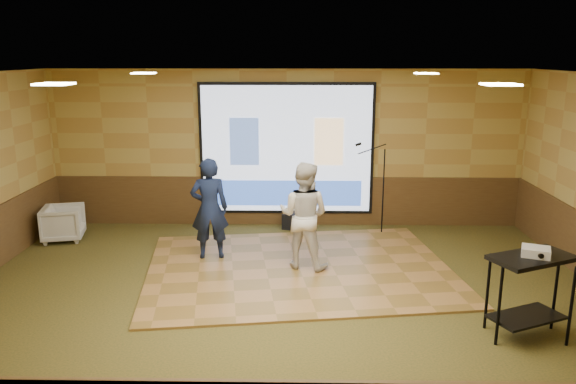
{
  "coord_description": "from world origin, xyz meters",
  "views": [
    {
      "loc": [
        0.23,
        -7.11,
        3.26
      ],
      "look_at": [
        0.08,
        0.85,
        1.3
      ],
      "focal_mm": 35.0,
      "sensor_mm": 36.0,
      "label": 1
    }
  ],
  "objects_px": {
    "av_table": "(530,280)",
    "projector": "(536,252)",
    "banquet_chair": "(63,223)",
    "dance_floor": "(299,268)",
    "projector_screen": "(287,151)",
    "player_left": "(209,208)",
    "player_right": "(304,215)",
    "mic_stand": "(379,208)",
    "duffel_bag": "(296,221)"
  },
  "relations": [
    {
      "from": "av_table",
      "to": "projector",
      "type": "xyz_separation_m",
      "value": [
        0.03,
        -0.0,
        0.35
      ]
    },
    {
      "from": "banquet_chair",
      "to": "dance_floor",
      "type": "bearing_deg",
      "value": -119.84
    },
    {
      "from": "projector_screen",
      "to": "projector",
      "type": "relative_size",
      "value": 10.9
    },
    {
      "from": "dance_floor",
      "to": "player_left",
      "type": "relative_size",
      "value": 2.82
    },
    {
      "from": "player_right",
      "to": "mic_stand",
      "type": "distance_m",
      "value": 2.29
    },
    {
      "from": "dance_floor",
      "to": "player_left",
      "type": "height_order",
      "value": "player_left"
    },
    {
      "from": "av_table",
      "to": "player_right",
      "type": "bearing_deg",
      "value": 140.57
    },
    {
      "from": "dance_floor",
      "to": "banquet_chair",
      "type": "relative_size",
      "value": 6.7
    },
    {
      "from": "mic_stand",
      "to": "player_left",
      "type": "bearing_deg",
      "value": -142.04
    },
    {
      "from": "projector_screen",
      "to": "av_table",
      "type": "bearing_deg",
      "value": -56.63
    },
    {
      "from": "projector_screen",
      "to": "dance_floor",
      "type": "height_order",
      "value": "projector_screen"
    },
    {
      "from": "banquet_chair",
      "to": "projector_screen",
      "type": "bearing_deg",
      "value": -88.1
    },
    {
      "from": "player_left",
      "to": "mic_stand",
      "type": "relative_size",
      "value": 0.95
    },
    {
      "from": "av_table",
      "to": "projector",
      "type": "relative_size",
      "value": 3.33
    },
    {
      "from": "projector_screen",
      "to": "player_right",
      "type": "xyz_separation_m",
      "value": [
        0.31,
        -2.29,
        -0.61
      ]
    },
    {
      "from": "player_right",
      "to": "banquet_chair",
      "type": "xyz_separation_m",
      "value": [
        -4.3,
        1.29,
        -0.55
      ]
    },
    {
      "from": "av_table",
      "to": "projector_screen",
      "type": "bearing_deg",
      "value": 123.37
    },
    {
      "from": "banquet_chair",
      "to": "duffel_bag",
      "type": "xyz_separation_m",
      "value": [
        4.17,
        0.76,
        -0.16
      ]
    },
    {
      "from": "player_right",
      "to": "av_table",
      "type": "xyz_separation_m",
      "value": [
        2.61,
        -2.14,
        -0.14
      ]
    },
    {
      "from": "banquet_chair",
      "to": "player_right",
      "type": "bearing_deg",
      "value": -118.89
    },
    {
      "from": "dance_floor",
      "to": "player_right",
      "type": "bearing_deg",
      "value": 40.2
    },
    {
      "from": "player_left",
      "to": "player_right",
      "type": "distance_m",
      "value": 1.56
    },
    {
      "from": "dance_floor",
      "to": "duffel_bag",
      "type": "bearing_deg",
      "value": 91.49
    },
    {
      "from": "dance_floor",
      "to": "av_table",
      "type": "relative_size",
      "value": 4.58
    },
    {
      "from": "projector_screen",
      "to": "projector",
      "type": "distance_m",
      "value": 5.34
    },
    {
      "from": "player_left",
      "to": "projector",
      "type": "relative_size",
      "value": 5.4
    },
    {
      "from": "player_right",
      "to": "banquet_chair",
      "type": "distance_m",
      "value": 4.52
    },
    {
      "from": "banquet_chair",
      "to": "mic_stand",
      "type": "bearing_deg",
      "value": -97.44
    },
    {
      "from": "projector",
      "to": "banquet_chair",
      "type": "distance_m",
      "value": 7.77
    },
    {
      "from": "player_right",
      "to": "duffel_bag",
      "type": "bearing_deg",
      "value": -66.79
    },
    {
      "from": "projector_screen",
      "to": "mic_stand",
      "type": "bearing_deg",
      "value": -16.93
    },
    {
      "from": "duffel_bag",
      "to": "dance_floor",
      "type": "bearing_deg",
      "value": -88.51
    },
    {
      "from": "dance_floor",
      "to": "player_left",
      "type": "distance_m",
      "value": 1.72
    },
    {
      "from": "projector_screen",
      "to": "av_table",
      "type": "relative_size",
      "value": 3.28
    },
    {
      "from": "projector_screen",
      "to": "banquet_chair",
      "type": "xyz_separation_m",
      "value": [
        -3.98,
        -1.0,
        -1.16
      ]
    },
    {
      "from": "player_left",
      "to": "projector",
      "type": "height_order",
      "value": "player_left"
    },
    {
      "from": "player_left",
      "to": "projector",
      "type": "xyz_separation_m",
      "value": [
        4.14,
        -2.52,
        0.21
      ]
    },
    {
      "from": "projector",
      "to": "mic_stand",
      "type": "xyz_separation_m",
      "value": [
        -1.22,
        3.91,
        -0.57
      ]
    },
    {
      "from": "dance_floor",
      "to": "player_right",
      "type": "height_order",
      "value": "player_right"
    },
    {
      "from": "av_table",
      "to": "banquet_chair",
      "type": "xyz_separation_m",
      "value": [
        -6.9,
        3.44,
        -0.4
      ]
    },
    {
      "from": "projector_screen",
      "to": "duffel_bag",
      "type": "height_order",
      "value": "projector_screen"
    },
    {
      "from": "projector",
      "to": "mic_stand",
      "type": "distance_m",
      "value": 4.13
    },
    {
      "from": "player_right",
      "to": "projector_screen",
      "type": "bearing_deg",
      "value": -62.39
    },
    {
      "from": "dance_floor",
      "to": "mic_stand",
      "type": "xyz_separation_m",
      "value": [
        1.48,
        1.82,
        0.48
      ]
    },
    {
      "from": "player_left",
      "to": "projector",
      "type": "distance_m",
      "value": 4.86
    },
    {
      "from": "projector_screen",
      "to": "player_left",
      "type": "xyz_separation_m",
      "value": [
        -1.2,
        -1.91,
        -0.62
      ]
    },
    {
      "from": "player_left",
      "to": "mic_stand",
      "type": "distance_m",
      "value": 3.25
    },
    {
      "from": "projector_screen",
      "to": "player_right",
      "type": "bearing_deg",
      "value": -82.2
    },
    {
      "from": "projector_screen",
      "to": "dance_floor",
      "type": "relative_size",
      "value": 0.72
    },
    {
      "from": "player_right",
      "to": "projector",
      "type": "distance_m",
      "value": 3.4
    }
  ]
}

